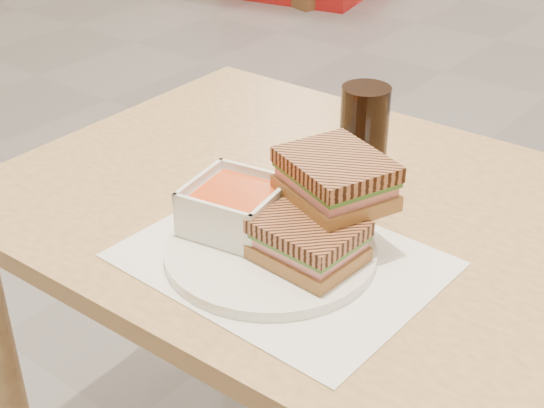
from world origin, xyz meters
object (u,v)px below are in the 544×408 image
Objects in this scene: main_table at (397,301)px; plate at (270,251)px; soup_bowl at (235,208)px; panini_lower at (308,240)px; cola_glass at (364,136)px.

plate is at bearing -123.52° from main_table.
panini_lower is (0.12, -0.00, 0.00)m from soup_bowl.
panini_lower is 0.25m from cola_glass.
plate is 0.25m from cola_glass.
cola_glass is (-0.12, 0.08, 0.19)m from main_table.
main_table is 0.22m from panini_lower.
main_table is at bearing 71.56° from panini_lower.
panini_lower is at bearing -108.44° from main_table.
cola_glass reaches higher than main_table.
panini_lower is at bearing -1.57° from soup_bowl.
soup_bowl reaches higher than plate.
cola_glass reaches higher than soup_bowl.
plate is 0.06m from panini_lower.
plate is 0.07m from soup_bowl.
panini_lower is at bearing -72.95° from cola_glass.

